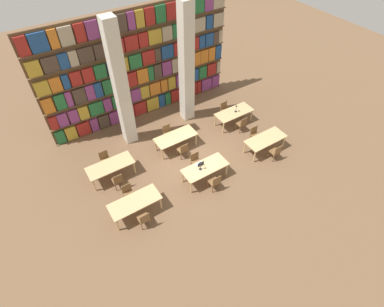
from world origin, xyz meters
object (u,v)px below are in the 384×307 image
Objects in this scene: reading_table_5 at (234,113)px; chair_10 at (242,124)px; laptop at (200,164)px; chair_6 at (118,180)px; chair_3 at (196,161)px; reading_table_4 at (176,138)px; reading_table_0 at (135,203)px; chair_7 at (105,159)px; chair_11 at (225,109)px; pillar_center at (186,66)px; chair_4 at (276,152)px; desk_lamp_0 at (201,164)px; chair_0 at (144,219)px; chair_8 at (183,150)px; desk_lamp_1 at (236,107)px; chair_1 at (128,193)px; chair_5 at (255,134)px; reading_table_2 at (266,140)px; chair_2 at (215,182)px; pillar_left at (121,87)px; reading_table_3 at (110,166)px; reading_table_1 at (205,168)px; chair_9 at (168,132)px.

chair_10 reaches higher than reading_table_5.
laptop reaches higher than chair_6.
chair_3 is 1.64m from reading_table_4.
reading_table_5 is at bearing 19.22° from reading_table_0.
chair_7 and chair_11 have the same top height.
chair_4 is at bearing -70.57° from pillar_center.
chair_3 is (3.29, 0.72, -0.19)m from reading_table_0.
desk_lamp_0 is at bearing -26.60° from chair_6.
chair_0 and chair_8 have the same top height.
chair_4 is (1.73, -4.90, -2.53)m from pillar_center.
desk_lamp_1 reaches higher than chair_10.
chair_1 is at bearing -172.25° from chair_10.
reading_table_4 is 3.58m from desk_lamp_1.
laptop reaches higher than reading_table_5.
chair_1 and chair_5 have the same top height.
desk_lamp_0 is (3.03, 0.73, 0.58)m from chair_0.
laptop is at bearing 139.58° from chair_7.
chair_2 is at bearing -169.09° from reading_table_2.
chair_6 is (-1.69, -2.55, -2.53)m from pillar_left.
chair_10 is 2.15× the size of desk_lamp_1.
desk_lamp_1 is (1.82, -1.81, -2.00)m from pillar_center.
reading_table_3 is 2.31× the size of chair_6.
pillar_left is 3.00× the size of reading_table_0.
pillar_center is 3.00× the size of reading_table_0.
reading_table_1 is 2.34m from reading_table_4.
chair_0 is 1.00× the size of chair_5.
chair_9 is (0.13, 3.05, -0.58)m from desk_lamp_0.
reading_table_3 is 3.34m from chair_9.
chair_5 is (6.67, 1.37, 0.00)m from chair_0.
pillar_left is 3.35m from reading_table_4.
pillar_center is 3.25m from desk_lamp_1.
chair_8 and chair_11 have the same top height.
desk_lamp_0 reaches higher than reading_table_0.
chair_7 is at bearing -146.33° from pillar_left.
chair_8 is (-0.12, 0.91, 0.00)m from chair_3.
desk_lamp_0 reaches higher than reading_table_3.
reading_table_2 is (3.39, -0.06, 0.00)m from reading_table_1.
pillar_left is at bearing -63.81° from chair_3.
chair_7 is 6.87m from chair_10.
reading_table_3 is at bearing 6.43° from chair_11.
pillar_center is 4.82m from laptop.
reading_table_2 is at bearing 10.91° from chair_2.
pillar_left reaches higher than chair_0.
chair_3 is at bearing -165.08° from chair_10.
desk_lamp_1 reaches higher than laptop.
chair_4 is (5.07, -4.90, -2.53)m from pillar_left.
chair_10 is (5.04, -2.51, -2.53)m from pillar_left.
chair_6 reaches higher than reading_table_5.
desk_lamp_0 is 0.53× the size of chair_11.
chair_10 is at bearing -12.01° from reading_table_4.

